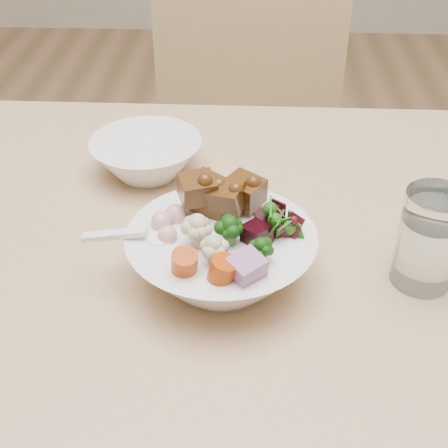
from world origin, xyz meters
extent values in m
cube|color=tan|center=(0.11, -0.16, 0.76)|extent=(1.66, 0.94, 0.04)
cube|color=tan|center=(-0.10, 0.45, 0.44)|extent=(0.43, 0.43, 0.04)
cube|color=tan|center=(-0.09, 0.64, 0.66)|extent=(0.41, 0.06, 0.45)
cylinder|color=tan|center=(-0.29, 0.28, 0.21)|extent=(0.03, 0.03, 0.42)
cylinder|color=tan|center=(0.06, 0.26, 0.21)|extent=(0.03, 0.03, 0.42)
cylinder|color=tan|center=(-0.26, 0.63, 0.21)|extent=(0.03, 0.03, 0.42)
cylinder|color=tan|center=(0.08, 0.61, 0.21)|extent=(0.03, 0.03, 0.42)
sphere|color=black|center=(-0.10, -0.15, 0.85)|extent=(0.03, 0.03, 0.03)
sphere|color=beige|center=(-0.13, -0.15, 0.85)|extent=(0.04, 0.04, 0.04)
cube|color=black|center=(-0.06, -0.12, 0.85)|extent=(0.03, 0.03, 0.02)
cube|color=#8C5486|center=(-0.08, -0.20, 0.85)|extent=(0.04, 0.05, 0.03)
cylinder|color=#C14805|center=(-0.14, -0.19, 0.85)|extent=(0.03, 0.03, 0.03)
sphere|color=#D79A96|center=(-0.17, -0.14, 0.84)|extent=(0.02, 0.02, 0.02)
ellipsoid|color=white|center=(-0.17, -0.14, 0.84)|extent=(0.04, 0.03, 0.01)
cube|color=white|center=(-0.22, -0.14, 0.84)|extent=(0.07, 0.01, 0.02)
cylinder|color=white|center=(0.11, -0.12, 0.84)|extent=(0.07, 0.07, 0.11)
cylinder|color=white|center=(0.11, -0.12, 0.82)|extent=(0.06, 0.06, 0.07)
camera|label=1|loc=(-0.08, -0.66, 1.23)|focal=50.00mm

